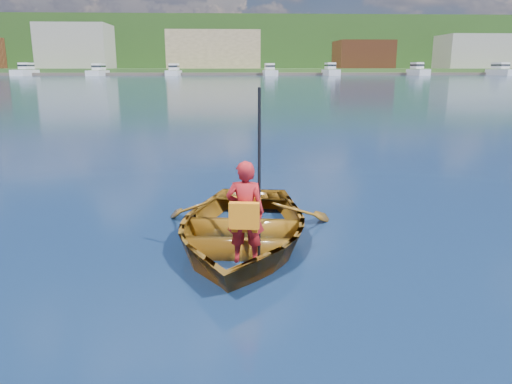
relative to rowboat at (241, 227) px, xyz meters
name	(u,v)px	position (x,y,z in m)	size (l,w,h in m)	color
ground	(188,228)	(-0.77, 0.71, -0.23)	(600.00, 600.00, 0.00)	#11293C
rowboat	(241,227)	(0.00, 0.00, 0.00)	(3.03, 3.93, 0.75)	brown
child_paddler	(245,212)	(0.04, -0.91, 0.48)	(0.47, 0.37, 2.00)	#AE1B21
shoreline	(230,50)	(-0.77, 237.32, 10.10)	(400.00, 140.00, 22.00)	#3E5D23
dock	(267,74)	(10.78, 148.71, 0.17)	(160.03, 10.72, 0.80)	brown
waterfront_buildings	(206,51)	(-8.51, 165.71, 7.52)	(202.00, 16.00, 14.00)	brown
marina_yachts	(265,71)	(9.70, 144.08, 1.09)	(144.03, 13.37, 4.00)	silver
hillside_trees	(213,37)	(-8.19, 227.83, 15.27)	(281.97, 84.71, 25.08)	#382314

